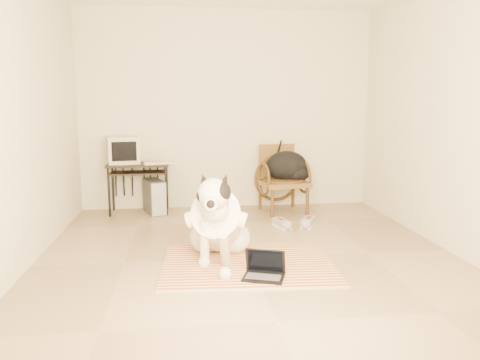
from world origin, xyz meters
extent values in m
plane|color=#937C5A|center=(0.00, 0.00, 0.00)|extent=(4.50, 4.50, 0.00)
plane|color=beige|center=(0.00, 2.25, 1.35)|extent=(4.50, 0.00, 4.50)
plane|color=beige|center=(0.00, -2.25, 1.35)|extent=(4.50, 0.00, 4.50)
plane|color=beige|center=(-2.00, 0.00, 1.35)|extent=(0.00, 4.50, 4.50)
plane|color=beige|center=(2.00, 0.00, 1.35)|extent=(0.00, 4.50, 4.50)
cube|color=red|center=(-0.07, -0.66, 0.01)|extent=(1.56, 0.33, 0.02)
cube|color=#49803A|center=(-0.05, -0.43, 0.01)|extent=(1.56, 0.33, 0.02)
cube|color=#4F3D70|center=(-0.04, -0.19, 0.01)|extent=(1.56, 0.33, 0.02)
cube|color=yellow|center=(-0.02, 0.04, 0.01)|extent=(1.56, 0.33, 0.02)
cube|color=#C3B88F|center=(-0.01, 0.28, 0.01)|extent=(1.56, 0.33, 0.02)
sphere|color=silver|center=(-0.41, 0.21, 0.15)|extent=(0.30, 0.30, 0.30)
sphere|color=silver|center=(-0.12, 0.16, 0.15)|extent=(0.30, 0.30, 0.30)
ellipsoid|color=silver|center=(-0.27, 0.18, 0.18)|extent=(0.37, 0.34, 0.31)
ellipsoid|color=silver|center=(-0.30, 0.00, 0.38)|extent=(0.50, 0.75, 0.66)
cylinder|color=white|center=(-0.30, 0.01, 0.38)|extent=(0.55, 0.66, 0.60)
sphere|color=silver|center=(-0.34, -0.19, 0.53)|extent=(0.25, 0.25, 0.25)
sphere|color=silver|center=(-0.35, -0.29, 0.69)|extent=(0.28, 0.28, 0.28)
ellipsoid|color=black|center=(-0.31, -0.30, 0.70)|extent=(0.22, 0.24, 0.20)
cylinder|color=silver|center=(-0.38, -0.41, 0.64)|extent=(0.14, 0.16, 0.12)
sphere|color=black|center=(-0.39, -0.49, 0.64)|extent=(0.07, 0.07, 0.07)
cone|color=black|center=(-0.43, -0.21, 0.79)|extent=(0.14, 0.16, 0.17)
cone|color=black|center=(-0.25, -0.25, 0.79)|extent=(0.14, 0.15, 0.17)
torus|color=silver|center=(-0.34, -0.21, 0.58)|extent=(0.27, 0.17, 0.23)
cylinder|color=silver|center=(-0.43, -0.19, 0.22)|extent=(0.10, 0.14, 0.42)
cylinder|color=silver|center=(-0.27, -0.34, 0.20)|extent=(0.15, 0.38, 0.42)
sphere|color=silver|center=(-0.44, -0.21, 0.05)|extent=(0.11, 0.11, 0.11)
sphere|color=silver|center=(-0.28, -0.54, 0.05)|extent=(0.11, 0.11, 0.11)
cone|color=black|center=(-0.24, 0.44, 0.05)|extent=(0.13, 0.42, 0.11)
cube|color=black|center=(0.04, -0.58, 0.03)|extent=(0.39, 0.33, 0.02)
cube|color=#454547|center=(0.03, -0.59, 0.04)|extent=(0.31, 0.23, 0.00)
cube|color=black|center=(0.07, -0.50, 0.14)|extent=(0.34, 0.19, 0.22)
cube|color=black|center=(0.06, -0.51, 0.15)|extent=(0.30, 0.16, 0.19)
cube|color=black|center=(-1.20, 2.00, 0.65)|extent=(0.80, 0.45, 0.03)
cube|color=black|center=(-1.20, 1.95, 0.55)|extent=(0.71, 0.36, 0.02)
cylinder|color=black|center=(-1.56, 1.81, 0.32)|extent=(0.03, 0.03, 0.64)
cylinder|color=black|center=(-1.57, 2.18, 0.32)|extent=(0.03, 0.03, 0.64)
cylinder|color=black|center=(-0.84, 1.82, 0.32)|extent=(0.03, 0.03, 0.64)
cylinder|color=black|center=(-0.84, 2.19, 0.32)|extent=(0.03, 0.03, 0.64)
cube|color=beige|center=(-1.39, 2.05, 0.84)|extent=(0.45, 0.43, 0.35)
cube|color=black|center=(-1.36, 1.87, 0.84)|extent=(0.31, 0.06, 0.25)
cube|color=beige|center=(-0.91, 1.92, 0.68)|extent=(0.44, 0.23, 0.03)
cube|color=#454547|center=(-1.00, 1.97, 0.22)|extent=(0.33, 0.50, 0.44)
cube|color=#B1B1B6|center=(-0.93, 1.74, 0.22)|extent=(0.18, 0.07, 0.42)
cube|color=brown|center=(0.71, 1.79, 0.40)|extent=(0.67, 0.66, 0.06)
cylinder|color=#37210F|center=(0.71, 1.79, 0.44)|extent=(0.55, 0.55, 0.04)
cube|color=brown|center=(0.67, 2.05, 0.67)|extent=(0.51, 0.12, 0.45)
cylinder|color=#37210F|center=(0.51, 1.51, 0.18)|extent=(0.04, 0.04, 0.37)
cylinder|color=#37210F|center=(0.43, 1.99, 0.18)|extent=(0.04, 0.04, 0.37)
cylinder|color=#37210F|center=(0.99, 1.59, 0.18)|extent=(0.04, 0.04, 0.37)
cylinder|color=#37210F|center=(0.91, 2.07, 0.18)|extent=(0.04, 0.04, 0.37)
ellipsoid|color=black|center=(0.77, 1.86, 0.61)|extent=(0.55, 0.46, 0.41)
ellipsoid|color=black|center=(0.89, 1.78, 0.53)|extent=(0.34, 0.28, 0.24)
cube|color=silver|center=(0.53, 1.03, 0.01)|extent=(0.19, 0.31, 0.03)
cube|color=gray|center=(0.53, 1.03, 0.05)|extent=(0.18, 0.29, 0.09)
cube|color=#A21C15|center=(0.53, 1.03, 0.09)|extent=(0.09, 0.15, 0.02)
cube|color=silver|center=(0.86, 1.04, 0.01)|extent=(0.25, 0.32, 0.03)
cube|color=gray|center=(0.86, 1.04, 0.05)|extent=(0.24, 0.31, 0.09)
cube|color=#A21C15|center=(0.86, 1.04, 0.09)|extent=(0.11, 0.16, 0.02)
camera|label=1|loc=(-0.60, -4.23, 1.48)|focal=35.00mm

